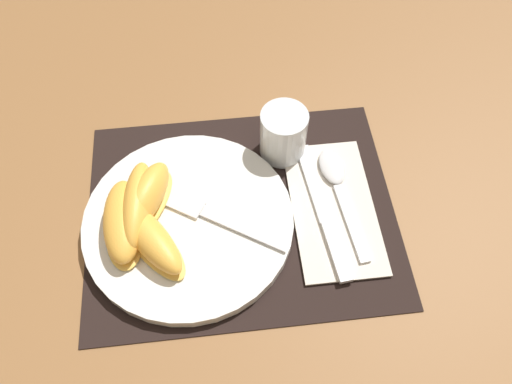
# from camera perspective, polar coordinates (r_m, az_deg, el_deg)

# --- Properties ---
(ground_plane) EXTENTS (3.00, 3.00, 0.00)m
(ground_plane) POSITION_cam_1_polar(r_m,az_deg,el_deg) (0.67, -1.67, -2.25)
(ground_plane) COLOR olive
(placemat) EXTENTS (0.41, 0.32, 0.00)m
(placemat) POSITION_cam_1_polar(r_m,az_deg,el_deg) (0.67, -1.67, -2.17)
(placemat) COLOR black
(placemat) RESTS_ON ground_plane
(plate) EXTENTS (0.27, 0.27, 0.02)m
(plate) POSITION_cam_1_polar(r_m,az_deg,el_deg) (0.66, -7.69, -3.40)
(plate) COLOR white
(plate) RESTS_ON placemat
(juice_glass) EXTENTS (0.07, 0.07, 0.08)m
(juice_glass) POSITION_cam_1_polar(r_m,az_deg,el_deg) (0.70, 3.13, 6.42)
(juice_glass) COLOR silver
(juice_glass) RESTS_ON placemat
(napkin) EXTENTS (0.11, 0.21, 0.00)m
(napkin) POSITION_cam_1_polar(r_m,az_deg,el_deg) (0.68, 8.79, -1.75)
(napkin) COLOR silver
(napkin) RESTS_ON placemat
(knife) EXTENTS (0.04, 0.21, 0.01)m
(knife) POSITION_cam_1_polar(r_m,az_deg,el_deg) (0.67, 7.73, -2.32)
(knife) COLOR silver
(knife) RESTS_ON napkin
(spoon) EXTENTS (0.04, 0.18, 0.01)m
(spoon) POSITION_cam_1_polar(r_m,az_deg,el_deg) (0.69, 9.23, 1.27)
(spoon) COLOR silver
(spoon) RESTS_ON napkin
(fork) EXTENTS (0.18, 0.12, 0.00)m
(fork) POSITION_cam_1_polar(r_m,az_deg,el_deg) (0.65, -5.61, -2.47)
(fork) COLOR silver
(fork) RESTS_ON plate
(citrus_wedge_0) EXTENTS (0.09, 0.12, 0.05)m
(citrus_wedge_0) POSITION_cam_1_polar(r_m,az_deg,el_deg) (0.65, -12.36, -0.61)
(citrus_wedge_0) COLOR #F7C656
(citrus_wedge_0) RESTS_ON plate
(citrus_wedge_1) EXTENTS (0.05, 0.13, 0.05)m
(citrus_wedge_1) POSITION_cam_1_polar(r_m,az_deg,el_deg) (0.65, -13.31, -1.57)
(citrus_wedge_1) COLOR #F7C656
(citrus_wedge_1) RESTS_ON plate
(citrus_wedge_2) EXTENTS (0.06, 0.12, 0.04)m
(citrus_wedge_2) POSITION_cam_1_polar(r_m,az_deg,el_deg) (0.64, -14.89, -3.32)
(citrus_wedge_2) COLOR #F7C656
(citrus_wedge_2) RESTS_ON plate
(citrus_wedge_3) EXTENTS (0.11, 0.13, 0.04)m
(citrus_wedge_3) POSITION_cam_1_polar(r_m,az_deg,el_deg) (0.63, -12.05, -5.12)
(citrus_wedge_3) COLOR #F7C656
(citrus_wedge_3) RESTS_ON plate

